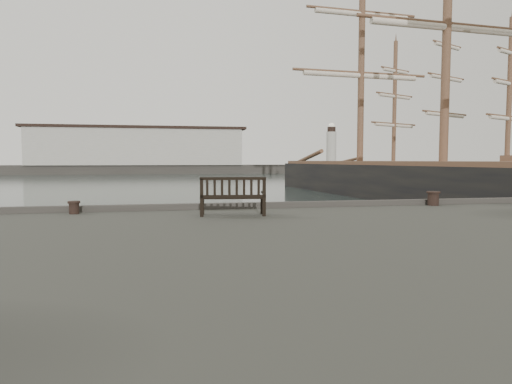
% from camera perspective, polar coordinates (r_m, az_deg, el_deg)
% --- Properties ---
extents(ground, '(400.00, 400.00, 0.00)m').
position_cam_1_polar(ground, '(14.85, -1.88, -8.00)').
color(ground, black).
rests_on(ground, ground).
extents(breakwater, '(140.00, 9.50, 12.20)m').
position_cam_1_polar(breakwater, '(106.35, -12.65, 4.56)').
color(breakwater, '#383530').
rests_on(breakwater, ground).
extents(bench, '(1.85, 0.82, 1.03)m').
position_cam_1_polar(bench, '(12.59, -2.91, -1.46)').
color(bench, black).
rests_on(bench, quay).
extents(bollard_left, '(0.38, 0.38, 0.36)m').
position_cam_1_polar(bollard_left, '(13.97, -21.79, -1.81)').
color(bollard_left, black).
rests_on(bollard_left, quay).
extents(bollard_right, '(0.46, 0.46, 0.48)m').
position_cam_1_polar(bollard_right, '(16.49, 21.28, -0.75)').
color(bollard_right, black).
rests_on(bollard_right, quay).
extents(tall_ship_main, '(12.26, 45.67, 33.85)m').
position_cam_1_polar(tall_ship_main, '(36.56, 22.26, 0.18)').
color(tall_ship_main, black).
rests_on(tall_ship_main, ground).
extents(tall_ship_far, '(15.39, 25.38, 21.76)m').
position_cam_1_polar(tall_ship_far, '(57.49, 22.37, 1.35)').
color(tall_ship_far, black).
rests_on(tall_ship_far, ground).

